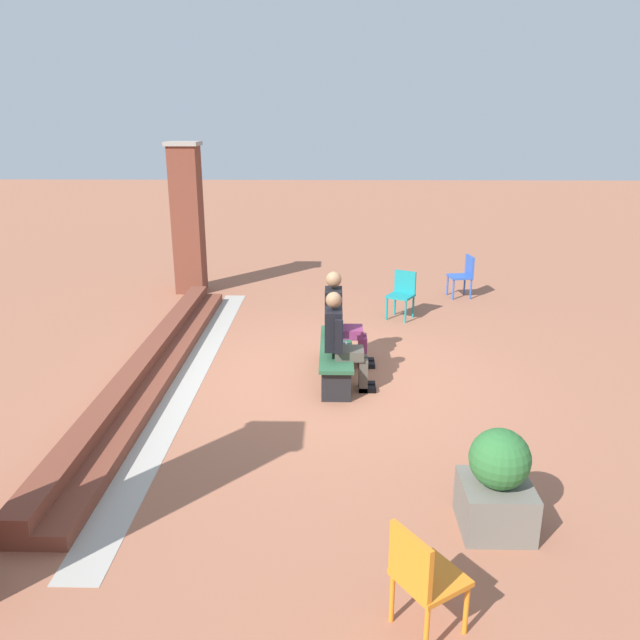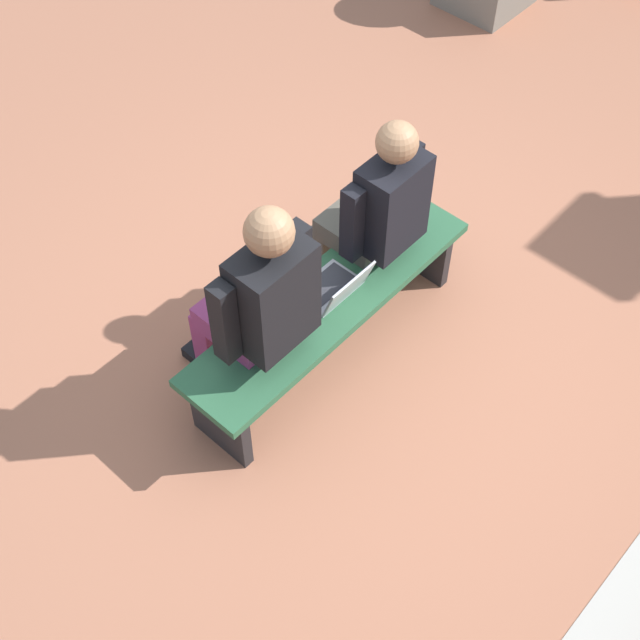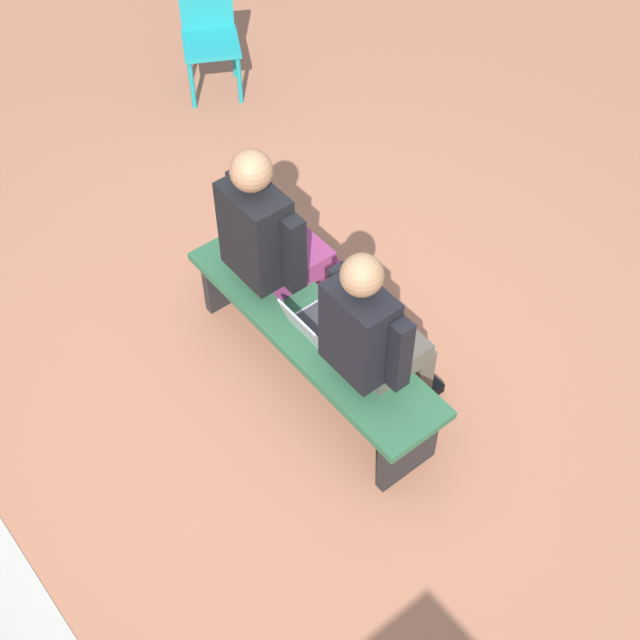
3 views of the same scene
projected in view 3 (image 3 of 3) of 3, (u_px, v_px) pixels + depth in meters
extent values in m
plane|color=#9E6047|center=(301.00, 398.00, 5.08)|extent=(60.00, 60.00, 0.00)
cube|color=#285638|center=(312.00, 330.00, 4.86)|extent=(1.80, 0.44, 0.05)
cube|color=black|center=(408.00, 449.00, 4.63)|extent=(0.06, 0.37, 0.40)
cube|color=black|center=(231.00, 275.00, 5.44)|extent=(0.06, 0.37, 0.40)
cube|color=#4C473D|center=(387.00, 352.00, 4.65)|extent=(0.32, 0.37, 0.13)
cube|color=#4C473D|center=(420.00, 377.00, 4.90)|extent=(0.10, 0.11, 0.45)
cube|color=black|center=(424.00, 392.00, 5.07)|extent=(0.10, 0.22, 0.07)
cube|color=#4C473D|center=(399.00, 358.00, 4.99)|extent=(0.10, 0.11, 0.45)
cube|color=black|center=(404.00, 374.00, 5.16)|extent=(0.10, 0.22, 0.07)
cube|color=black|center=(359.00, 331.00, 4.32)|extent=(0.36, 0.22, 0.52)
cube|color=navy|center=(377.00, 325.00, 4.40)|extent=(0.05, 0.01, 0.31)
cube|color=black|center=(400.00, 355.00, 4.25)|extent=(0.08, 0.09, 0.45)
cube|color=black|center=(340.00, 300.00, 4.48)|extent=(0.08, 0.09, 0.45)
sphere|color=#8C6647|center=(362.00, 275.00, 4.02)|extent=(0.21, 0.21, 0.21)
cube|color=#7F2D5B|center=(290.00, 260.00, 5.09)|extent=(0.34, 0.40, 0.14)
cube|color=#7F2D5B|center=(327.00, 287.00, 5.34)|extent=(0.11, 0.12, 0.45)
cube|color=black|center=(335.00, 304.00, 5.51)|extent=(0.11, 0.24, 0.07)
cube|color=#7F2D5B|center=(309.00, 270.00, 5.43)|extent=(0.11, 0.12, 0.45)
cube|color=black|center=(317.00, 287.00, 5.60)|extent=(0.11, 0.24, 0.07)
cube|color=black|center=(256.00, 233.00, 4.73)|extent=(0.38, 0.24, 0.56)
cube|color=black|center=(294.00, 254.00, 4.65)|extent=(0.09, 0.10, 0.48)
cube|color=black|center=(241.00, 206.00, 4.90)|extent=(0.09, 0.10, 0.48)
sphere|color=#8C6647|center=(251.00, 171.00, 4.41)|extent=(0.22, 0.22, 0.22)
cube|color=#9EA0A5|center=(322.00, 326.00, 4.83)|extent=(0.32, 0.22, 0.02)
cube|color=#2D2D33|center=(323.00, 324.00, 4.83)|extent=(0.29, 0.15, 0.00)
cube|color=#9EA0A5|center=(301.00, 326.00, 4.70)|extent=(0.32, 0.07, 0.19)
cube|color=#33519E|center=(302.00, 325.00, 4.70)|extent=(0.28, 0.06, 0.17)
cube|color=teal|center=(211.00, 44.00, 6.70)|extent=(0.57, 0.57, 0.04)
cube|color=teal|center=(206.00, 4.00, 6.66)|extent=(0.23, 0.37, 0.40)
cylinder|color=teal|center=(192.00, 85.00, 6.74)|extent=(0.04, 0.04, 0.40)
cylinder|color=teal|center=(239.00, 80.00, 6.78)|extent=(0.04, 0.04, 0.40)
cylinder|color=teal|center=(188.00, 58.00, 6.97)|extent=(0.04, 0.04, 0.40)
cylinder|color=teal|center=(234.00, 54.00, 7.01)|extent=(0.04, 0.04, 0.40)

